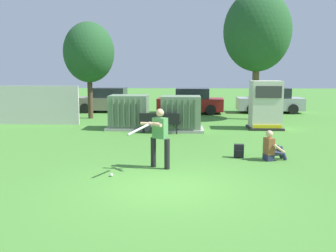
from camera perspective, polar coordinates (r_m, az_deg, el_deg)
The scene contains 15 objects.
ground_plane at distance 9.56m, azimuth -0.21°, elevation -9.06°, with size 96.00×96.00×0.00m, color #478433.
fence_panel at distance 21.18m, azimuth -19.29°, elevation 2.91°, with size 4.80×0.12×2.00m, color beige.
transformer_west at distance 18.64m, azimuth -5.77°, elevation 1.99°, with size 2.10×1.70×1.62m.
transformer_mid_west at distance 17.98m, azimuth 1.90°, elevation 1.79°, with size 2.10×1.70×1.62m.
generator_enclosure at distance 19.08m, azimuth 14.15°, elevation 2.98°, with size 1.60×1.40×2.30m.
park_bench at distance 17.22m, azimuth -1.22°, elevation 0.65°, with size 1.83×0.58×0.92m.
batter at distance 11.13m, azimuth -1.34°, elevation -1.38°, with size 1.07×1.49×1.74m.
sports_ball at distance 10.59m, azimuth -8.33°, elevation -7.14°, with size 0.09×0.09×0.09m, color white.
seated_spectator at distance 12.67m, azimuth 15.02°, elevation -3.22°, with size 0.78×0.64×0.96m.
backpack at distance 12.82m, azimuth 10.39°, elevation -3.67°, with size 0.34×0.29×0.44m.
tree_left at distance 22.86m, azimuth -11.57°, elevation 10.54°, with size 2.88×2.88×5.50m.
tree_center_left at distance 22.58m, azimuth 13.00°, elevation 13.39°, with size 3.73×3.73×7.14m.
parked_car_leftmost at distance 26.09m, azimuth -8.79°, elevation 3.70°, with size 4.25×2.03×1.62m.
parked_car_left_of_center at distance 25.02m, azimuth 3.39°, elevation 3.59°, with size 4.28×2.08×1.62m.
parked_car_right_of_center at distance 26.27m, azimuth 14.83°, elevation 3.55°, with size 4.21×1.93×1.62m.
Camera 1 is at (0.41, -9.11, 2.88)m, focal length 41.40 mm.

